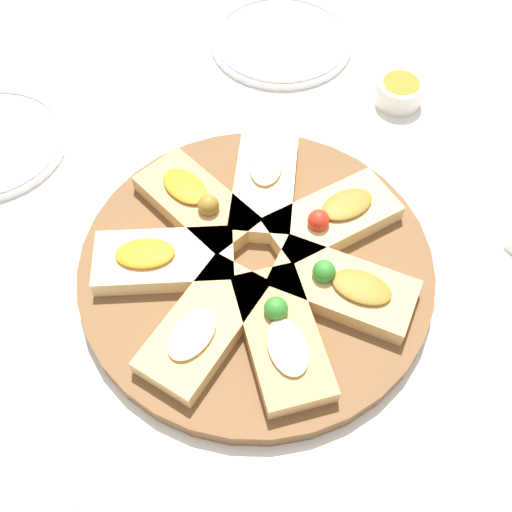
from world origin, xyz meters
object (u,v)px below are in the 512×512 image
serving_board (256,267)px  dipping_bowl (399,91)px  plate_right (281,39)px  water_glass (48,511)px

serving_board → dipping_bowl: size_ratio=6.12×
dipping_bowl → serving_board: bearing=-151.9°
serving_board → dipping_bowl: bearing=28.1°
plate_right → dipping_bowl: bearing=-65.2°
water_glass → plate_right: bearing=45.4°
serving_board → plate_right: size_ratio=1.85×
dipping_bowl → plate_right: bearing=114.8°
water_glass → dipping_bowl: water_glass is taller
plate_right → serving_board: bearing=-122.2°
serving_board → dipping_bowl: dipping_bowl is taller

